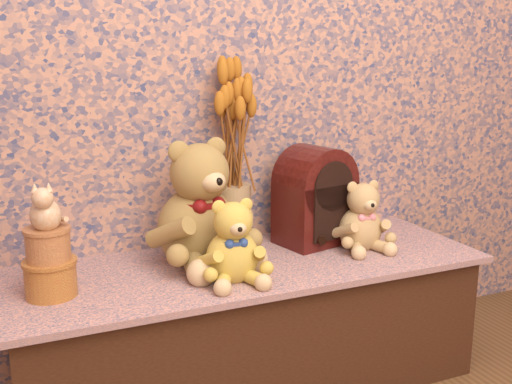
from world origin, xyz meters
TOP-DOWN VIEW (x-y plane):
  - display_shelf at (0.00, 1.24)m, footprint 1.51×0.54m
  - teddy_large at (-0.15, 1.31)m, footprint 0.42×0.47m
  - teddy_medium at (-0.10, 1.12)m, footprint 0.23×0.26m
  - teddy_small at (0.40, 1.22)m, footprint 0.22×0.26m
  - cathedral_radio at (0.29, 1.34)m, footprint 0.28×0.23m
  - ceramic_vase at (0.02, 1.43)m, footprint 0.14×0.14m
  - dried_stalks at (0.02, 1.43)m, footprint 0.23×0.23m
  - biscuit_tin_lower at (-0.60, 1.21)m, footprint 0.18×0.18m
  - biscuit_tin_upper at (-0.60, 1.21)m, footprint 0.13×0.13m
  - cat_figurine at (-0.60, 1.21)m, footprint 0.12×0.12m

SIDE VIEW (x-z plane):
  - display_shelf at x=0.00m, z-range 0.00..0.43m
  - biscuit_tin_lower at x=-0.60m, z-range 0.43..0.53m
  - ceramic_vase at x=0.02m, z-range 0.43..0.64m
  - teddy_small at x=0.40m, z-range 0.43..0.68m
  - teddy_medium at x=-0.10m, z-range 0.43..0.69m
  - biscuit_tin_upper at x=-0.60m, z-range 0.53..0.62m
  - cathedral_radio at x=0.29m, z-range 0.43..0.77m
  - teddy_large at x=-0.15m, z-range 0.43..0.86m
  - cat_figurine at x=-0.60m, z-range 0.62..0.76m
  - dried_stalks at x=0.02m, z-range 0.64..1.02m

